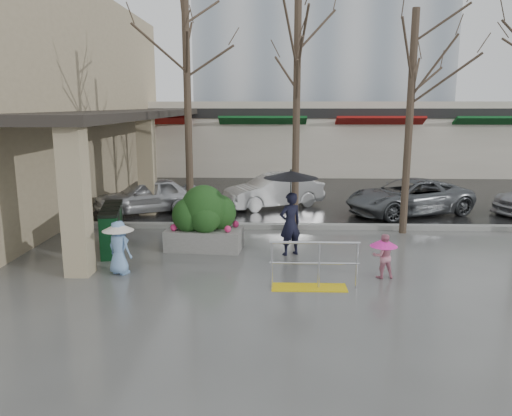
# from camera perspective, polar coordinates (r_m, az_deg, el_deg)

# --- Properties ---
(ground) EXTENTS (120.00, 120.00, 0.00)m
(ground) POSITION_cam_1_polar(r_m,az_deg,el_deg) (11.95, -0.62, -6.99)
(ground) COLOR #51514F
(ground) RESTS_ON ground
(street_asphalt) EXTENTS (120.00, 36.00, 0.01)m
(street_asphalt) POSITION_cam_1_polar(r_m,az_deg,el_deg) (33.53, 0.99, 5.16)
(street_asphalt) COLOR black
(street_asphalt) RESTS_ON ground
(curb) EXTENTS (120.00, 0.30, 0.15)m
(curb) POSITION_cam_1_polar(r_m,az_deg,el_deg) (15.77, 0.00, -2.07)
(curb) COLOR gray
(curb) RESTS_ON ground
(near_building) EXTENTS (6.00, 18.00, 8.00)m
(near_building) POSITION_cam_1_polar(r_m,az_deg,el_deg) (21.51, -24.83, 11.11)
(near_building) COLOR tan
(near_building) RESTS_ON ground
(canopy_slab) EXTENTS (2.80, 18.00, 0.25)m
(canopy_slab) POSITION_cam_1_polar(r_m,az_deg,el_deg) (20.02, -13.73, 10.79)
(canopy_slab) COLOR #2D2823
(canopy_slab) RESTS_ON pillar_front
(pillar_front) EXTENTS (0.55, 0.55, 3.50)m
(pillar_front) POSITION_cam_1_polar(r_m,az_deg,el_deg) (11.85, -19.95, 0.89)
(pillar_front) COLOR tan
(pillar_front) RESTS_ON ground
(pillar_back) EXTENTS (0.55, 0.55, 3.50)m
(pillar_back) POSITION_cam_1_polar(r_m,az_deg,el_deg) (17.98, -12.36, 4.79)
(pillar_back) COLOR tan
(pillar_back) RESTS_ON ground
(storefront_row) EXTENTS (34.00, 6.74, 4.00)m
(storefront_row) POSITION_cam_1_polar(r_m,az_deg,el_deg) (29.37, 4.84, 8.12)
(storefront_row) COLOR beige
(storefront_row) RESTS_ON ground
(handrail) EXTENTS (1.90, 0.50, 1.03)m
(handrail) POSITION_cam_1_polar(r_m,az_deg,el_deg) (10.72, 6.44, -7.18)
(handrail) COLOR yellow
(handrail) RESTS_ON ground
(tree_west) EXTENTS (3.20, 3.20, 6.80)m
(tree_west) POSITION_cam_1_polar(r_m,az_deg,el_deg) (15.17, -7.95, 16.34)
(tree_west) COLOR #382B21
(tree_west) RESTS_ON ground
(tree_midwest) EXTENTS (3.20, 3.20, 7.00)m
(tree_midwest) POSITION_cam_1_polar(r_m,az_deg,el_deg) (14.99, 4.75, 17.04)
(tree_midwest) COLOR #382B21
(tree_midwest) RESTS_ON ground
(tree_mideast) EXTENTS (3.20, 3.20, 6.50)m
(tree_mideast) POSITION_cam_1_polar(r_m,az_deg,el_deg) (15.47, 17.47, 15.00)
(tree_mideast) COLOR #382B21
(tree_mideast) RESTS_ON ground
(woman) EXTENTS (1.40, 1.40, 2.24)m
(woman) POSITION_cam_1_polar(r_m,az_deg,el_deg) (12.75, 3.97, 0.84)
(woman) COLOR black
(woman) RESTS_ON ground
(child_pink) EXTENTS (0.62, 0.62, 1.02)m
(child_pink) POSITION_cam_1_polar(r_m,az_deg,el_deg) (11.56, 14.35, -4.93)
(child_pink) COLOR #D07F96
(child_pink) RESTS_ON ground
(child_blue) EXTENTS (0.73, 0.72, 1.25)m
(child_blue) POSITION_cam_1_polar(r_m,az_deg,el_deg) (11.84, -15.41, -3.84)
(child_blue) COLOR #77A1D4
(child_blue) RESTS_ON ground
(planter) EXTENTS (2.09, 1.23, 1.75)m
(planter) POSITION_cam_1_polar(r_m,az_deg,el_deg) (13.44, -5.92, -1.23)
(planter) COLOR slate
(planter) RESTS_ON ground
(news_boxes) EXTENTS (0.93, 2.16, 1.18)m
(news_boxes) POSITION_cam_1_polar(r_m,az_deg,el_deg) (13.89, -16.12, -2.25)
(news_boxes) COLOR #0C3518
(news_boxes) RESTS_ON ground
(car_a) EXTENTS (3.98, 2.94, 1.26)m
(car_a) POSITION_cam_1_polar(r_m,az_deg,el_deg) (18.37, -12.43, 1.40)
(car_a) COLOR silver
(car_a) RESTS_ON ground
(car_b) EXTENTS (4.00, 2.99, 1.26)m
(car_b) POSITION_cam_1_polar(r_m,az_deg,el_deg) (18.94, 2.00, 1.98)
(car_b) COLOR silver
(car_b) RESTS_ON ground
(car_c) EXTENTS (4.98, 3.60, 1.26)m
(car_c) POSITION_cam_1_polar(r_m,az_deg,el_deg) (18.50, 17.03, 1.23)
(car_c) COLOR #585C5F
(car_c) RESTS_ON ground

